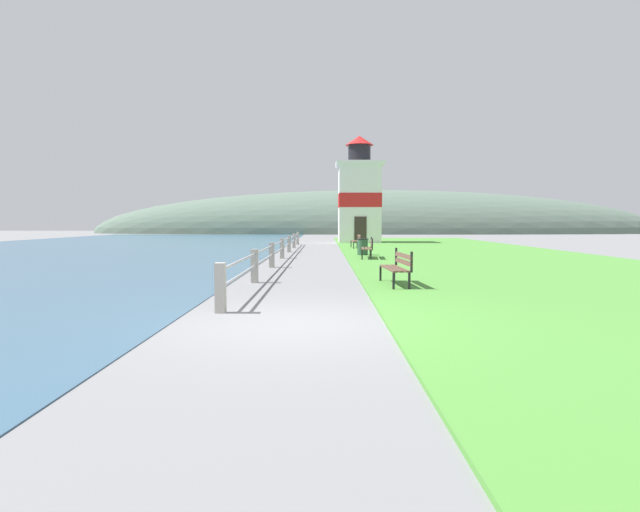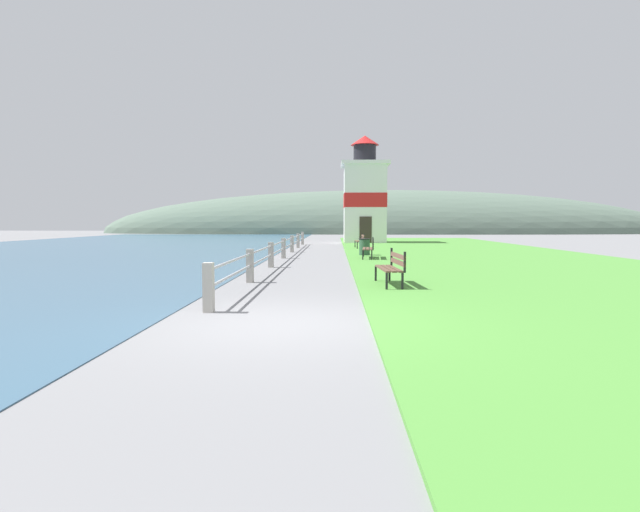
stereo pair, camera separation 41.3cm
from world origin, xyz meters
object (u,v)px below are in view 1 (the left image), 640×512
(park_bench_near, at_px, (398,266))
(park_bench_far, at_px, (357,240))
(lighthouse, at_px, (359,197))
(trash_bin, at_px, (363,247))
(park_bench_midway, at_px, (368,247))

(park_bench_near, xyz_separation_m, park_bench_far, (0.13, 17.37, 0.00))
(lighthouse, distance_m, trash_bin, 15.22)
(park_bench_far, height_order, trash_bin, park_bench_far)
(park_bench_midway, bearing_deg, park_bench_far, -86.21)
(park_bench_midway, relative_size, lighthouse, 0.25)
(park_bench_midway, distance_m, lighthouse, 17.13)
(park_bench_near, distance_m, park_bench_midway, 9.11)
(park_bench_far, relative_size, trash_bin, 2.17)
(park_bench_midway, xyz_separation_m, lighthouse, (0.77, 16.85, 2.95))
(park_bench_far, distance_m, trash_bin, 6.29)
(park_bench_far, distance_m, lighthouse, 9.11)
(park_bench_midway, bearing_deg, trash_bin, -82.95)
(park_bench_near, bearing_deg, park_bench_far, -94.41)
(park_bench_near, relative_size, park_bench_far, 0.97)
(park_bench_near, bearing_deg, park_bench_midway, -94.50)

